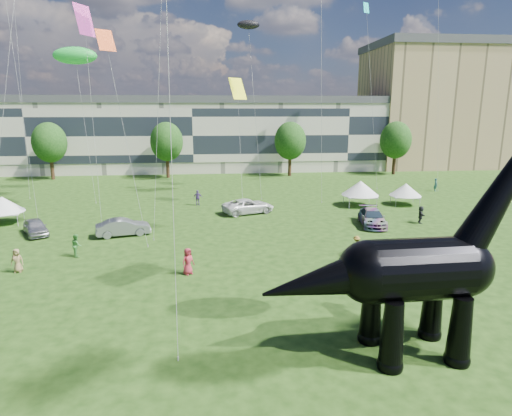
{
  "coord_description": "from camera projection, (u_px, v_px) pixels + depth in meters",
  "views": [
    {
      "loc": [
        -4.54,
        -16.95,
        10.77
      ],
      "look_at": [
        -2.08,
        8.0,
        5.0
      ],
      "focal_mm": 30.0,
      "sensor_mm": 36.0,
      "label": 1
    }
  ],
  "objects": [
    {
      "name": "ground",
      "position": [
        319.0,
        354.0,
        19.29
      ],
      "size": [
        220.0,
        220.0,
        0.0
      ],
      "primitive_type": "plane",
      "color": "#16330C",
      "rests_on": "ground"
    },
    {
      "name": "terrace_row",
      "position": [
        194.0,
        137.0,
        77.3
      ],
      "size": [
        78.0,
        11.0,
        12.0
      ],
      "primitive_type": "cube",
      "color": "beige",
      "rests_on": "ground"
    },
    {
      "name": "apartment_block",
      "position": [
        441.0,
        109.0,
        83.68
      ],
      "size": [
        28.0,
        18.0,
        22.0
      ],
      "primitive_type": "cube",
      "color": "tan",
      "rests_on": "ground"
    },
    {
      "name": "tree_far_left",
      "position": [
        49.0,
        139.0,
        66.4
      ],
      "size": [
        5.2,
        5.2,
        9.44
      ],
      "color": "#382314",
      "rests_on": "ground"
    },
    {
      "name": "tree_mid_left",
      "position": [
        166.0,
        139.0,
        68.13
      ],
      "size": [
        5.2,
        5.2,
        9.44
      ],
      "color": "#382314",
      "rests_on": "ground"
    },
    {
      "name": "tree_mid_right",
      "position": [
        290.0,
        138.0,
        70.04
      ],
      "size": [
        5.2,
        5.2,
        9.44
      ],
      "color": "#382314",
      "rests_on": "ground"
    },
    {
      "name": "tree_far_right",
      "position": [
        396.0,
        137.0,
        71.76
      ],
      "size": [
        5.2,
        5.2,
        9.44
      ],
      "color": "#382314",
      "rests_on": "ground"
    },
    {
      "name": "dinosaur_sculpture",
      "position": [
        406.0,
        273.0,
        18.6
      ],
      "size": [
        12.35,
        3.49,
        10.11
      ],
      "rotation": [
        0.0,
        0.0,
        0.04
      ],
      "color": "black",
      "rests_on": "ground"
    },
    {
      "name": "car_silver",
      "position": [
        35.0,
        227.0,
        37.6
      ],
      "size": [
        3.51,
        4.41,
        1.41
      ],
      "primitive_type": "imported",
      "rotation": [
        0.0,
        0.0,
        0.52
      ],
      "color": "#A4A3A8",
      "rests_on": "ground"
    },
    {
      "name": "car_grey",
      "position": [
        123.0,
        227.0,
        37.35
      ],
      "size": [
        4.87,
        2.73,
        1.52
      ],
      "primitive_type": "imported",
      "rotation": [
        0.0,
        0.0,
        1.83
      ],
      "color": "gray",
      "rests_on": "ground"
    },
    {
      "name": "car_white",
      "position": [
        248.0,
        206.0,
        45.47
      ],
      "size": [
        6.07,
        4.27,
        1.54
      ],
      "primitive_type": "imported",
      "rotation": [
        0.0,
        0.0,
        1.92
      ],
      "color": "silver",
      "rests_on": "ground"
    },
    {
      "name": "car_dark",
      "position": [
        372.0,
        218.0,
        40.63
      ],
      "size": [
        3.04,
        5.57,
        1.53
      ],
      "primitive_type": "imported",
      "rotation": [
        0.0,
        0.0,
        -0.18
      ],
      "color": "#595960",
      "rests_on": "ground"
    },
    {
      "name": "gazebo_near",
      "position": [
        360.0,
        188.0,
        48.7
      ],
      "size": [
        4.52,
        4.52,
        2.91
      ],
      "rotation": [
        0.0,
        0.0,
        -0.09
      ],
      "color": "silver",
      "rests_on": "ground"
    },
    {
      "name": "gazebo_far",
      "position": [
        406.0,
        190.0,
        49.29
      ],
      "size": [
        4.17,
        4.17,
        2.5
      ],
      "rotation": [
        0.0,
        0.0,
        -0.18
      ],
      "color": "silver",
      "rests_on": "ground"
    },
    {
      "name": "gazebo_left",
      "position": [
        3.0,
        205.0,
        40.99
      ],
      "size": [
        4.54,
        4.54,
        2.68
      ],
      "rotation": [
        0.0,
        0.0,
        0.21
      ],
      "color": "silver",
      "rests_on": "ground"
    },
    {
      "name": "visitors",
      "position": [
        237.0,
        238.0,
        33.78
      ],
      "size": [
        52.59,
        47.97,
        1.89
      ],
      "color": "#A92A39",
      "rests_on": "ground"
    }
  ]
}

